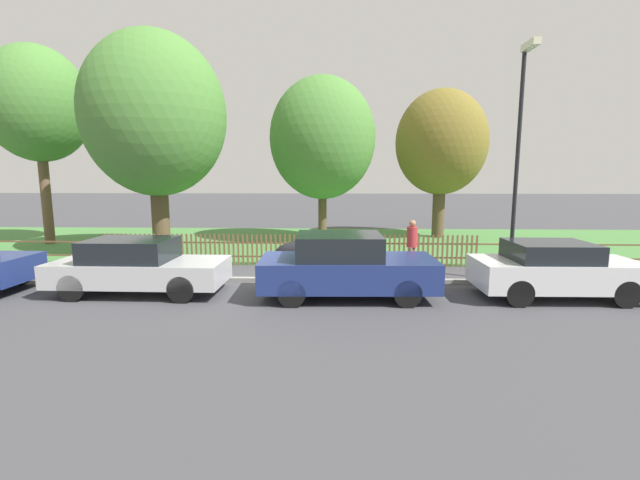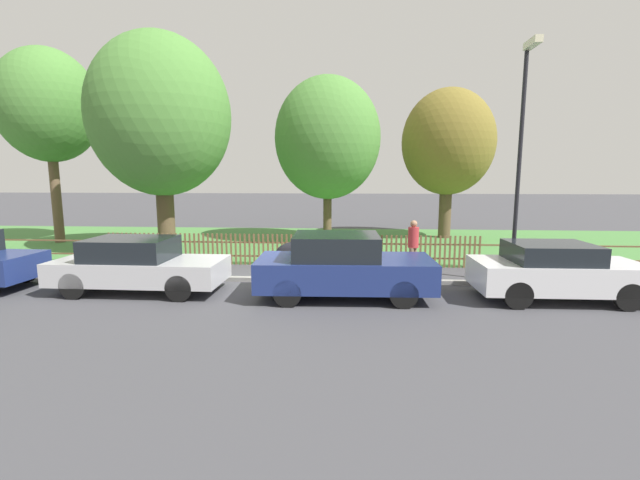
# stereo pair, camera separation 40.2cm
# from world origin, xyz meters

# --- Properties ---
(ground_plane) EXTENTS (120.00, 120.00, 0.00)m
(ground_plane) POSITION_xyz_m (0.00, 0.00, 0.00)
(ground_plane) COLOR #424247
(kerb_stone) EXTENTS (41.41, 0.20, 0.12)m
(kerb_stone) POSITION_xyz_m (0.00, 0.10, 0.06)
(kerb_stone) COLOR gray
(kerb_stone) RESTS_ON ground
(grass_strip) EXTENTS (41.41, 10.04, 0.01)m
(grass_strip) POSITION_xyz_m (0.00, 7.36, 0.01)
(grass_strip) COLOR #477F3D
(grass_strip) RESTS_ON ground
(park_fence) EXTENTS (41.41, 0.05, 1.05)m
(park_fence) POSITION_xyz_m (-0.00, 2.35, 0.53)
(park_fence) COLOR brown
(park_fence) RESTS_ON ground
(parked_car_black_saloon) EXTENTS (4.29, 1.73, 1.40)m
(parked_car_black_saloon) POSITION_xyz_m (-3.41, -1.20, 0.71)
(parked_car_black_saloon) COLOR #BCBCC1
(parked_car_black_saloon) RESTS_ON ground
(parked_car_navy_estate) EXTENTS (4.32, 2.01, 1.57)m
(parked_car_navy_estate) POSITION_xyz_m (1.85, -1.33, 0.79)
(parked_car_navy_estate) COLOR navy
(parked_car_navy_estate) RESTS_ON ground
(parked_car_red_compact) EXTENTS (3.89, 1.77, 1.39)m
(parked_car_red_compact) POSITION_xyz_m (6.96, -1.22, 0.72)
(parked_car_red_compact) COLOR silver
(parked_car_red_compact) RESTS_ON ground
(covered_motorcycle) EXTENTS (1.85, 0.75, 1.03)m
(covered_motorcycle) POSITION_xyz_m (0.66, 1.10, 0.62)
(covered_motorcycle) COLOR black
(covered_motorcycle) RESTS_ON ground
(tree_nearest_kerb) EXTENTS (4.19, 4.19, 8.38)m
(tree_nearest_kerb) POSITION_xyz_m (-11.02, 6.59, 5.94)
(tree_nearest_kerb) COLOR brown
(tree_nearest_kerb) RESTS_ON ground
(tree_behind_motorcycle) EXTENTS (5.29, 5.29, 8.28)m
(tree_behind_motorcycle) POSITION_xyz_m (-5.21, 4.70, 5.21)
(tree_behind_motorcycle) COLOR brown
(tree_behind_motorcycle) RESTS_ON ground
(tree_mid_park) EXTENTS (4.70, 4.70, 7.32)m
(tree_mid_park) POSITION_xyz_m (0.99, 7.86, 4.61)
(tree_mid_park) COLOR brown
(tree_mid_park) RESTS_ON ground
(tree_far_left) EXTENTS (4.29, 4.29, 7.00)m
(tree_far_left) POSITION_xyz_m (6.58, 9.25, 4.50)
(tree_far_left) COLOR brown
(tree_far_left) RESTS_ON ground
(pedestrian_near_fence) EXTENTS (0.45, 0.45, 1.63)m
(pedestrian_near_fence) POSITION_xyz_m (3.97, 1.56, 0.92)
(pedestrian_near_fence) COLOR #7F6B51
(pedestrian_near_fence) RESTS_ON ground
(street_lamp) EXTENTS (0.20, 0.79, 6.39)m
(street_lamp) POSITION_xyz_m (6.58, 0.38, 3.95)
(street_lamp) COLOR black
(street_lamp) RESTS_ON ground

